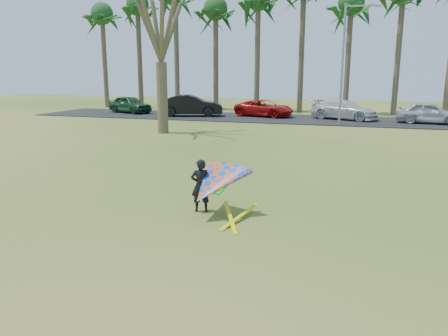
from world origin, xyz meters
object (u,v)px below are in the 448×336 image
(bare_tree_left, at_px, (160,13))
(streetlight, at_px, (345,59))
(kite_flyer, at_px, (213,184))
(car_2, at_px, (264,108))
(car_4, at_px, (430,113))
(car_1, at_px, (191,106))
(car_0, at_px, (130,104))
(car_3, at_px, (344,110))

(bare_tree_left, relative_size, streetlight, 1.21)
(kite_flyer, bearing_deg, streetlight, 83.94)
(car_2, bearing_deg, streetlight, -108.04)
(bare_tree_left, distance_m, kite_flyer, 17.05)
(car_4, bearing_deg, kite_flyer, 168.41)
(bare_tree_left, distance_m, car_4, 19.67)
(car_1, distance_m, car_4, 17.98)
(car_1, bearing_deg, car_4, -106.08)
(streetlight, distance_m, kite_flyer, 21.23)
(car_1, bearing_deg, car_0, 63.29)
(streetlight, relative_size, car_0, 1.83)
(car_0, distance_m, car_1, 6.34)
(car_0, height_order, car_2, car_0)
(bare_tree_left, relative_size, car_2, 2.02)
(bare_tree_left, xyz_separation_m, car_3, (10.16, 10.64, -6.12))
(car_0, distance_m, kite_flyer, 29.21)
(streetlight, xyz_separation_m, car_1, (-12.13, 2.43, -3.54))
(car_3, xyz_separation_m, car_4, (5.84, -0.97, 0.01))
(car_2, distance_m, car_3, 6.32)
(car_4, bearing_deg, bare_tree_left, 128.47)
(streetlight, bearing_deg, car_1, 168.66)
(car_0, relative_size, car_2, 0.91)
(bare_tree_left, distance_m, streetlight, 12.58)
(car_0, relative_size, car_1, 0.84)
(car_2, relative_size, car_4, 1.09)
(car_4, bearing_deg, streetlight, 121.84)
(kite_flyer, bearing_deg, car_1, 113.13)
(car_2, distance_m, car_4, 12.23)
(car_1, relative_size, car_2, 1.09)
(bare_tree_left, xyz_separation_m, car_4, (16.00, 9.66, -6.10))
(car_1, relative_size, car_3, 1.03)
(car_1, height_order, car_4, car_1)
(streetlight, bearing_deg, bare_tree_left, -145.43)
(car_2, height_order, kite_flyer, kite_flyer)
(car_1, bearing_deg, car_2, -92.21)
(streetlight, height_order, car_1, streetlight)
(car_0, bearing_deg, bare_tree_left, -120.68)
(car_2, xyz_separation_m, car_3, (6.31, -0.31, 0.07))
(streetlight, distance_m, car_3, 5.16)
(car_3, bearing_deg, car_0, 111.45)
(car_2, bearing_deg, car_3, -78.86)
(car_1, distance_m, car_2, 6.01)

